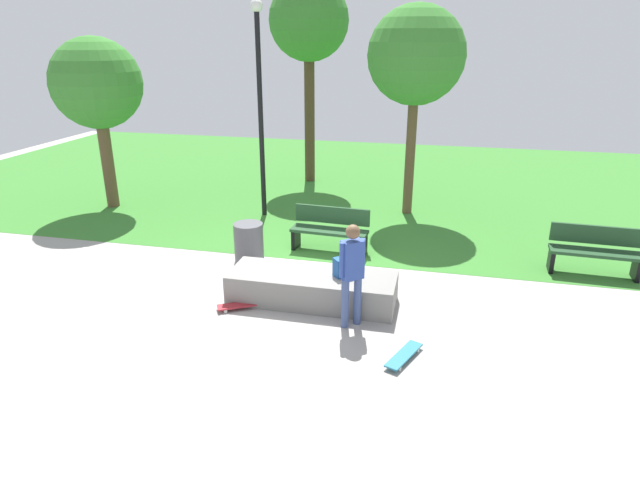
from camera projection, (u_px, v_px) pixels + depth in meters
name	position (u px, v px, depth m)	size (l,w,h in m)	color
ground_plane	(297.00, 282.00, 9.88)	(28.00, 28.00, 0.00)	#9E9993
grass_lawn	(361.00, 181.00, 16.71)	(26.60, 12.99, 0.01)	#387A2D
concrete_ledge	(312.00, 288.00, 9.07)	(2.81, 0.96, 0.50)	gray
backpack_on_ledge	(343.00, 267.00, 8.86)	(0.28, 0.20, 0.32)	#1E4C8C
skater_performing_trick	(352.00, 268.00, 8.07)	(0.37, 0.36, 1.66)	#3F5184
skateboard_by_ledge	(404.00, 355.00, 7.49)	(0.49, 0.82, 0.08)	teal
skateboard_spare	(242.00, 305.00, 8.90)	(0.79, 0.57, 0.08)	#A5262D
park_bench_near_lamppost	(330.00, 228.00, 11.18)	(1.63, 0.57, 0.91)	#1E4223
park_bench_near_path	(595.00, 250.00, 10.07)	(1.62, 0.55, 0.91)	#1E4223
tree_leaning_ash	(416.00, 57.00, 12.41)	(2.28, 2.28, 4.96)	brown
tree_slender_maple	(309.00, 23.00, 15.19)	(2.28, 2.28, 5.80)	#4C3823
tree_tall_oak	(97.00, 85.00, 13.18)	(2.21, 2.21, 4.26)	brown
lamp_post	(260.00, 93.00, 12.54)	(0.28, 0.28, 5.01)	black
trash_bin	(249.00, 243.00, 10.65)	(0.58, 0.58, 0.79)	#4C4C51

